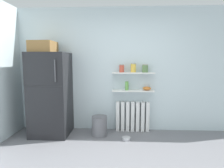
% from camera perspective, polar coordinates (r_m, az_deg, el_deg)
% --- Properties ---
extents(ground_plane, '(7.04, 7.04, 0.00)m').
position_cam_1_polar(ground_plane, '(2.93, 2.84, -23.66)').
color(ground_plane, slate).
extents(back_wall, '(7.04, 0.10, 2.60)m').
position_cam_1_polar(back_wall, '(4.08, 2.99, 4.24)').
color(back_wall, silver).
rests_on(back_wall, ground_plane).
extents(refrigerator, '(0.73, 0.71, 1.87)m').
position_cam_1_polar(refrigerator, '(4.00, -18.03, -2.24)').
color(refrigerator, black).
rests_on(refrigerator, ground_plane).
extents(radiator, '(0.71, 0.12, 0.63)m').
position_cam_1_polar(radiator, '(4.12, 6.27, -9.67)').
color(radiator, white).
rests_on(radiator, ground_plane).
extents(wall_shelf_lower, '(0.87, 0.22, 0.02)m').
position_cam_1_polar(wall_shelf_lower, '(3.97, 6.40, -2.02)').
color(wall_shelf_lower, white).
extents(wall_shelf_upper, '(0.87, 0.22, 0.02)m').
position_cam_1_polar(wall_shelf_upper, '(3.93, 6.48, 3.34)').
color(wall_shelf_upper, white).
extents(storage_jar_0, '(0.10, 0.10, 0.17)m').
position_cam_1_polar(storage_jar_0, '(3.92, 2.94, 4.74)').
color(storage_jar_0, '#C64C38').
rests_on(storage_jar_0, wall_shelf_upper).
extents(storage_jar_1, '(0.11, 0.11, 0.19)m').
position_cam_1_polar(storage_jar_1, '(3.92, 6.50, 4.87)').
color(storage_jar_1, yellow).
rests_on(storage_jar_1, wall_shelf_upper).
extents(storage_jar_2, '(0.12, 0.12, 0.17)m').
position_cam_1_polar(storage_jar_2, '(3.95, 10.02, 4.67)').
color(storage_jar_2, '#5B7F4C').
rests_on(storage_jar_2, wall_shelf_upper).
extents(vase, '(0.07, 0.07, 0.18)m').
position_cam_1_polar(vase, '(3.95, 4.55, -0.54)').
color(vase, '#66A84C').
rests_on(vase, wall_shelf_lower).
extents(shelf_bowl, '(0.17, 0.17, 0.08)m').
position_cam_1_polar(shelf_bowl, '(3.99, 10.52, -1.31)').
color(shelf_bowl, orange).
rests_on(shelf_bowl, wall_shelf_lower).
extents(trash_bin, '(0.31, 0.31, 0.40)m').
position_cam_1_polar(trash_bin, '(3.90, -3.74, -12.47)').
color(trash_bin, slate).
rests_on(trash_bin, ground_plane).
extents(pet_food_bowl, '(0.16, 0.16, 0.05)m').
position_cam_1_polar(pet_food_bowl, '(3.76, 4.38, -16.05)').
color(pet_food_bowl, '#B7B7BC').
rests_on(pet_food_bowl, ground_plane).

